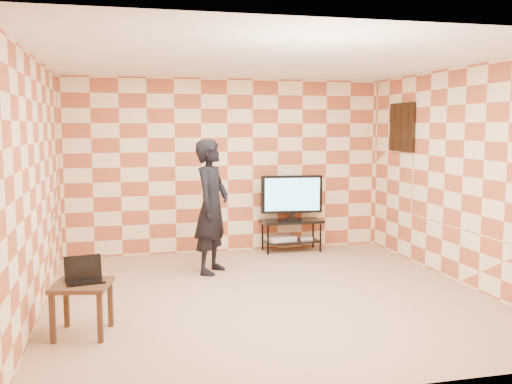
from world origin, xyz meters
TOP-DOWN VIEW (x-y plane):
  - floor at (0.00, 0.00)m, footprint 5.00×5.00m
  - wall_back at (0.00, 2.50)m, footprint 5.00×0.02m
  - wall_front at (0.00, -2.50)m, footprint 5.00×0.02m
  - wall_left at (-2.50, 0.00)m, footprint 0.02×5.00m
  - wall_right at (2.50, 0.00)m, footprint 0.02×5.00m
  - ceiling at (0.00, 0.00)m, footprint 5.00×5.00m
  - wall_art at (2.47, 1.55)m, footprint 0.04×0.72m
  - tv_stand at (0.97, 2.23)m, footprint 0.97×0.43m
  - tv at (0.97, 2.22)m, footprint 0.97×0.21m
  - dvd_player at (0.80, 2.26)m, footprint 0.49×0.40m
  - game_console at (1.21, 2.23)m, footprint 0.20×0.15m
  - side_table at (-2.02, -0.80)m, footprint 0.61×0.61m
  - laptop at (-2.00, -0.73)m, footprint 0.39×0.33m
  - person at (-0.46, 1.21)m, footprint 0.71×0.78m

SIDE VIEW (x-z plane):
  - floor at x=0.00m, z-range 0.00..0.00m
  - game_console at x=1.21m, z-range 0.17..0.22m
  - dvd_player at x=0.80m, z-range 0.17..0.25m
  - tv_stand at x=0.97m, z-range 0.12..0.62m
  - side_table at x=-2.02m, z-range 0.16..0.66m
  - laptop at x=-2.00m, z-range 0.44..0.67m
  - tv at x=0.97m, z-range 0.54..1.24m
  - person at x=-0.46m, z-range 0.00..1.80m
  - wall_back at x=0.00m, z-range 0.00..2.70m
  - wall_front at x=0.00m, z-range 0.00..2.70m
  - wall_left at x=-2.50m, z-range 0.00..2.70m
  - wall_right at x=2.50m, z-range 0.00..2.70m
  - wall_art at x=2.47m, z-range 1.59..2.31m
  - ceiling at x=0.00m, z-range 2.69..2.71m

